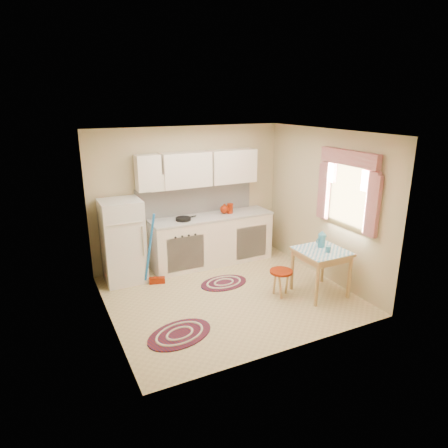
{
  "coord_description": "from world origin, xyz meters",
  "views": [
    {
      "loc": [
        -2.55,
        -5.04,
        2.95
      ],
      "look_at": [
        0.05,
        0.25,
        1.09
      ],
      "focal_mm": 32.0,
      "sensor_mm": 36.0,
      "label": 1
    }
  ],
  "objects_px": {
    "table": "(320,272)",
    "fridge": "(123,241)",
    "stool": "(281,283)",
    "base_cabinets": "(212,240)"
  },
  "relations": [
    {
      "from": "fridge",
      "to": "base_cabinets",
      "type": "distance_m",
      "value": 1.66
    },
    {
      "from": "stool",
      "to": "base_cabinets",
      "type": "bearing_deg",
      "value": 104.02
    },
    {
      "from": "table",
      "to": "stool",
      "type": "bearing_deg",
      "value": 160.85
    },
    {
      "from": "table",
      "to": "fridge",
      "type": "bearing_deg",
      "value": 145.44
    },
    {
      "from": "base_cabinets",
      "to": "stool",
      "type": "distance_m",
      "value": 1.73
    },
    {
      "from": "base_cabinets",
      "to": "table",
      "type": "relative_size",
      "value": 3.12
    },
    {
      "from": "table",
      "to": "stool",
      "type": "xyz_separation_m",
      "value": [
        -0.59,
        0.21,
        -0.15
      ]
    },
    {
      "from": "fridge",
      "to": "stool",
      "type": "bearing_deg",
      "value": -38.21
    },
    {
      "from": "table",
      "to": "stool",
      "type": "distance_m",
      "value": 0.64
    },
    {
      "from": "fridge",
      "to": "base_cabinets",
      "type": "bearing_deg",
      "value": 1.75
    }
  ]
}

